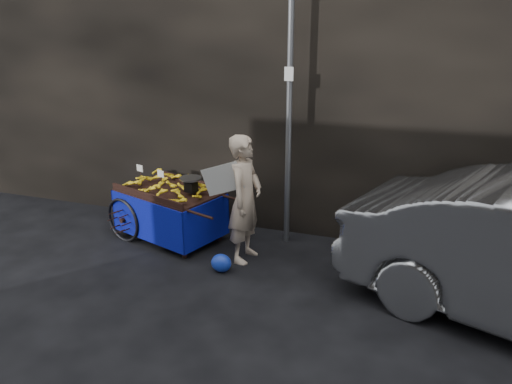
% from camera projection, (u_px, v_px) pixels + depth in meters
% --- Properties ---
extents(ground, '(80.00, 80.00, 0.00)m').
position_uv_depth(ground, '(236.00, 278.00, 6.27)').
color(ground, black).
rests_on(ground, ground).
extents(building_wall, '(13.50, 2.00, 5.00)m').
position_uv_depth(building_wall, '(318.00, 58.00, 7.64)').
color(building_wall, black).
rests_on(building_wall, ground).
extents(street_pole, '(0.12, 0.10, 4.00)m').
position_uv_depth(street_pole, '(289.00, 104.00, 6.67)').
color(street_pole, slate).
rests_on(street_pole, ground).
extents(banana_cart, '(2.16, 1.46, 1.08)m').
position_uv_depth(banana_cart, '(167.00, 195.00, 7.23)').
color(banana_cart, black).
rests_on(banana_cart, ground).
extents(vendor, '(0.77, 0.65, 1.71)m').
position_uv_depth(vendor, '(245.00, 199.00, 6.51)').
color(vendor, '#C5AC92').
rests_on(vendor, ground).
extents(plastic_bag, '(0.27, 0.21, 0.24)m').
position_uv_depth(plastic_bag, '(221.00, 263.00, 6.40)').
color(plastic_bag, '#1631AC').
rests_on(plastic_bag, ground).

